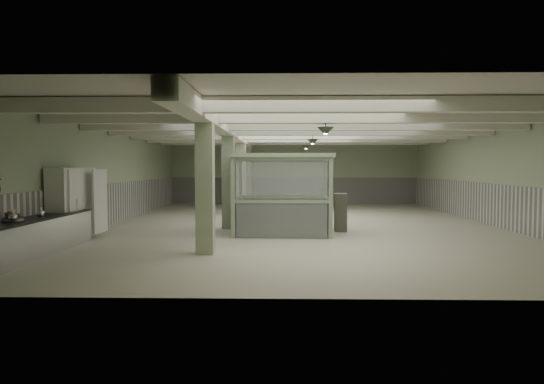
{
  "coord_description": "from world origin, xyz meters",
  "views": [
    {
      "loc": [
        -0.61,
        -17.71,
        2.13
      ],
      "look_at": [
        -0.97,
        -1.86,
        1.3
      ],
      "focal_mm": 32.0,
      "sensor_mm": 36.0,
      "label": 1
    }
  ],
  "objects_px": {
    "walkin_cooler": "(73,206)",
    "filing_cabinet": "(340,212)",
    "prep_counter": "(39,235)",
    "guard_booth": "(282,180)"
  },
  "relations": [
    {
      "from": "walkin_cooler",
      "to": "filing_cabinet",
      "type": "distance_m",
      "value": 8.24
    },
    {
      "from": "filing_cabinet",
      "to": "prep_counter",
      "type": "bearing_deg",
      "value": -146.98
    },
    {
      "from": "walkin_cooler",
      "to": "filing_cabinet",
      "type": "height_order",
      "value": "walkin_cooler"
    },
    {
      "from": "prep_counter",
      "to": "filing_cabinet",
      "type": "xyz_separation_m",
      "value": [
        7.83,
        4.42,
        0.16
      ]
    },
    {
      "from": "prep_counter",
      "to": "guard_booth",
      "type": "height_order",
      "value": "guard_booth"
    },
    {
      "from": "guard_booth",
      "to": "walkin_cooler",
      "type": "bearing_deg",
      "value": -163.24
    },
    {
      "from": "prep_counter",
      "to": "guard_booth",
      "type": "bearing_deg",
      "value": 33.64
    },
    {
      "from": "walkin_cooler",
      "to": "guard_booth",
      "type": "xyz_separation_m",
      "value": [
        5.99,
        1.77,
        0.72
      ]
    },
    {
      "from": "walkin_cooler",
      "to": "filing_cabinet",
      "type": "bearing_deg",
      "value": 15.96
    },
    {
      "from": "guard_booth",
      "to": "filing_cabinet",
      "type": "relative_size",
      "value": 2.53
    }
  ]
}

